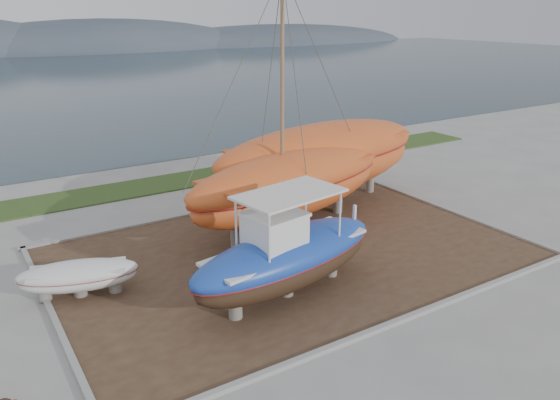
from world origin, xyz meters
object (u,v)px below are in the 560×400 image
white_dinghy (79,280)px  orange_sailboat (292,110)px  orange_bare_hull (322,167)px  blue_caique (287,246)px

white_dinghy → orange_sailboat: size_ratio=0.37×
white_dinghy → orange_bare_hull: orange_bare_hull is taller
orange_sailboat → blue_caique: bearing=-135.6°
blue_caique → orange_bare_hull: orange_bare_hull is taller
blue_caique → white_dinghy: (-6.00, 3.74, -1.24)m
orange_sailboat → orange_bare_hull: orange_sailboat is taller
orange_bare_hull → orange_sailboat: bearing=-155.2°
blue_caique → orange_sailboat: orange_sailboat is taller
orange_sailboat → orange_bare_hull: 4.76m
blue_caique → orange_bare_hull: (6.29, 6.61, 0.17)m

